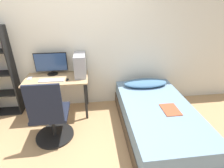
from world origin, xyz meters
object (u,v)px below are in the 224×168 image
object	(u,v)px
office_chair	(51,119)
keyboard	(52,80)
bed	(157,119)
monitor	(51,63)
pc_tower	(80,65)

from	to	relation	value
office_chair	keyboard	world-z (taller)	office_chair
bed	monitor	xyz separation A→B (m)	(-1.71, 0.88, 0.71)
bed	keyboard	size ratio (longest dim) A/B	4.80
office_chair	monitor	size ratio (longest dim) A/B	1.81
office_chair	bed	distance (m)	1.64
office_chair	pc_tower	world-z (taller)	pc_tower
keyboard	pc_tower	xyz separation A→B (m)	(0.48, 0.18, 0.18)
bed	keyboard	world-z (taller)	keyboard
bed	keyboard	xyz separation A→B (m)	(-1.68, 0.58, 0.51)
office_chair	monitor	world-z (taller)	monitor
monitor	pc_tower	xyz separation A→B (m)	(0.51, -0.11, -0.02)
office_chair	bed	world-z (taller)	office_chair
bed	monitor	distance (m)	2.05
bed	keyboard	bearing A→B (deg)	160.95
pc_tower	monitor	bearing A→B (deg)	167.40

